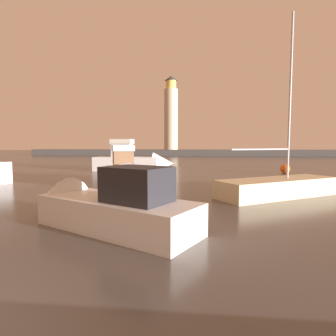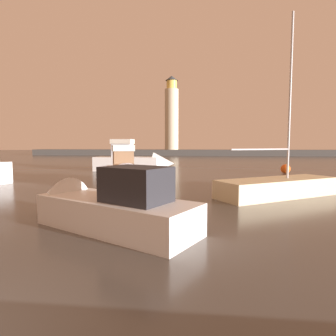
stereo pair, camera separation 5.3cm
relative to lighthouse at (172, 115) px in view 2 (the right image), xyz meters
The scene contains 8 objects.
ground_plane 37.78m from the lighthouse, 85.14° to the right, with size 220.00×220.00×0.00m, color #4C4742.
breakwater 10.40m from the lighthouse, ahead, with size 82.45×4.89×1.55m, color #423F3D.
lighthouse is the anchor object (origin of this frame).
motorboat_0 57.45m from the lighthouse, 87.77° to the right, with size 4.42×7.49×3.17m.
motorboat_2 46.19m from the lighthouse, 89.43° to the right, with size 8.57×2.52×3.73m.
motorboat_3 66.23m from the lighthouse, 86.92° to the right, with size 7.21×5.10×2.54m.
sailboat_moored 61.04m from the lighthouse, 79.12° to the right, with size 7.11×5.52×9.78m.
mooring_buoy 50.06m from the lighthouse, 71.50° to the right, with size 0.92×0.92×0.92m, color #EA5919.
Camera 2 is at (3.99, -2.43, 2.78)m, focal length 29.89 mm.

